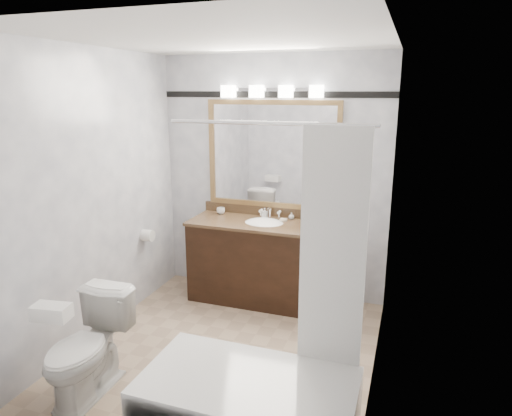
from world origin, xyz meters
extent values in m
cube|color=tan|center=(0.00, 0.00, -0.01)|extent=(2.40, 2.60, 0.01)
cube|color=white|center=(0.00, 0.00, 2.50)|extent=(2.40, 2.60, 0.01)
cube|color=white|center=(0.00, 1.30, 1.25)|extent=(2.40, 0.01, 2.50)
cube|color=white|center=(0.00, -1.30, 1.25)|extent=(2.40, 0.01, 2.50)
cube|color=white|center=(-1.20, 0.00, 1.25)|extent=(0.01, 2.60, 2.50)
cube|color=white|center=(1.20, 0.00, 1.25)|extent=(0.01, 2.60, 2.50)
cube|color=black|center=(0.00, 1.01, 0.41)|extent=(1.50, 0.55, 0.82)
cube|color=brown|center=(0.00, 1.01, 0.83)|extent=(1.53, 0.58, 0.03)
cube|color=brown|center=(0.00, 1.29, 0.90)|extent=(1.53, 0.03, 0.10)
ellipsoid|color=white|center=(0.00, 1.01, 0.82)|extent=(0.44, 0.34, 0.14)
cube|color=#9D7847|center=(0.00, 1.28, 2.02)|extent=(1.40, 0.04, 0.05)
cube|color=#9D7847|center=(0.00, 1.28, 0.97)|extent=(1.40, 0.04, 0.05)
cube|color=#9D7847|center=(-0.68, 1.28, 1.50)|extent=(0.05, 0.04, 1.00)
cube|color=#9D7847|center=(0.68, 1.28, 1.50)|extent=(0.05, 0.04, 1.00)
cube|color=white|center=(0.00, 1.29, 1.50)|extent=(1.30, 0.01, 1.00)
cube|color=silver|center=(0.00, 1.27, 2.15)|extent=(0.90, 0.05, 0.03)
cube|color=white|center=(-0.45, 1.22, 2.13)|extent=(0.12, 0.12, 0.12)
cube|color=white|center=(-0.15, 1.22, 2.13)|extent=(0.12, 0.12, 0.12)
cube|color=white|center=(0.15, 1.22, 2.13)|extent=(0.12, 0.12, 0.12)
cube|color=white|center=(0.45, 1.22, 2.13)|extent=(0.12, 0.12, 0.12)
cube|color=black|center=(0.00, 1.29, 2.10)|extent=(2.40, 0.01, 0.06)
cube|color=white|center=(0.53, -0.92, 0.23)|extent=(1.30, 0.72, 0.45)
cylinder|color=silver|center=(0.53, -0.54, 1.95)|extent=(1.30, 0.02, 0.02)
cube|color=white|center=(0.95, -0.55, 1.18)|extent=(0.40, 0.04, 1.55)
cylinder|color=white|center=(-1.14, 0.66, 0.70)|extent=(0.11, 0.12, 0.12)
imported|color=white|center=(-0.72, -0.85, 0.37)|extent=(0.43, 0.73, 0.73)
cube|color=white|center=(-0.72, -1.12, 0.78)|extent=(0.25, 0.16, 0.10)
cylinder|color=black|center=(0.59, 0.90, 0.86)|extent=(0.19, 0.19, 0.02)
cylinder|color=black|center=(0.58, 0.96, 1.00)|extent=(0.16, 0.16, 0.28)
sphere|color=black|center=(0.58, 0.96, 1.14)|extent=(0.17, 0.17, 0.17)
cube|color=black|center=(0.60, 0.88, 1.09)|extent=(0.13, 0.13, 0.05)
cylinder|color=silver|center=(0.60, 0.88, 0.89)|extent=(0.06, 0.06, 0.06)
imported|color=white|center=(-0.54, 1.17, 0.89)|extent=(0.10, 0.10, 0.07)
imported|color=white|center=(-0.04, 1.18, 0.90)|extent=(0.06, 0.06, 0.11)
imported|color=white|center=(0.23, 1.22, 0.89)|extent=(0.06, 0.06, 0.07)
cube|color=beige|center=(0.17, 1.13, 0.86)|extent=(0.07, 0.05, 0.02)
camera|label=1|loc=(1.36, -3.18, 2.14)|focal=32.00mm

